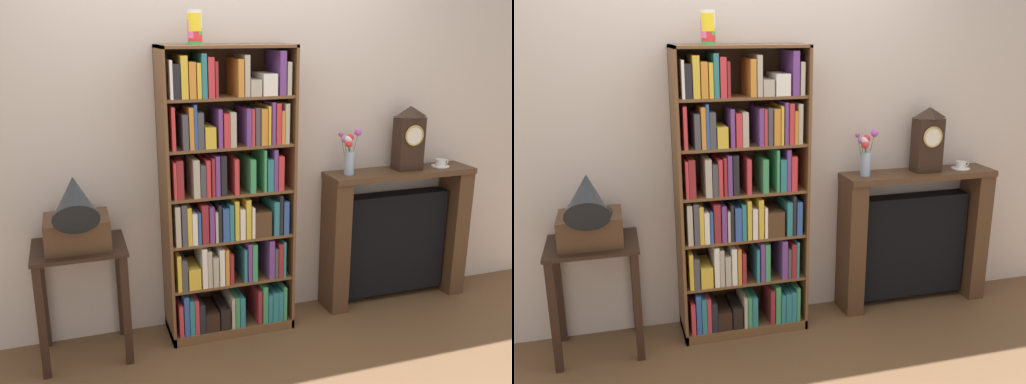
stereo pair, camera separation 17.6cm
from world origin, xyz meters
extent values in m
cube|color=brown|center=(0.00, 0.00, -0.01)|extent=(7.77, 6.40, 0.02)
cube|color=beige|center=(0.17, 0.28, 1.31)|extent=(4.77, 0.08, 2.62)
cube|color=brown|center=(-0.39, 0.08, 0.91)|extent=(0.02, 0.33, 1.82)
cube|color=brown|center=(0.39, 0.08, 0.91)|extent=(0.02, 0.33, 1.82)
cube|color=#4C311C|center=(0.00, 0.24, 0.91)|extent=(0.80, 0.01, 1.82)
cube|color=brown|center=(0.00, 0.08, 1.81)|extent=(0.80, 0.33, 0.02)
cube|color=brown|center=(0.00, 0.08, 0.03)|extent=(0.80, 0.33, 0.06)
cube|color=#C63338|center=(-0.35, 0.06, 0.16)|extent=(0.03, 0.26, 0.21)
cube|color=#2D519E|center=(-0.31, 0.06, 0.19)|extent=(0.03, 0.27, 0.26)
cube|color=teal|center=(-0.28, 0.07, 0.18)|extent=(0.03, 0.28, 0.23)
cube|color=#C63338|center=(-0.25, 0.04, 0.17)|extent=(0.03, 0.24, 0.23)
cube|color=black|center=(-0.21, 0.04, 0.16)|extent=(0.04, 0.22, 0.19)
cube|color=black|center=(-0.15, 0.05, 0.12)|extent=(0.09, 0.26, 0.12)
cube|color=black|center=(-0.06, 0.05, 0.13)|extent=(0.06, 0.25, 0.14)
cube|color=#B2A893|center=(-0.01, 0.06, 0.16)|extent=(0.02, 0.26, 0.21)
cube|color=#388E56|center=(0.02, 0.06, 0.16)|extent=(0.03, 0.26, 0.21)
cube|color=teal|center=(0.05, 0.07, 0.16)|extent=(0.03, 0.28, 0.20)
cube|color=maroon|center=(0.17, 0.05, 0.18)|extent=(0.03, 0.24, 0.23)
cube|color=#388E56|center=(0.20, 0.05, 0.19)|extent=(0.03, 0.25, 0.25)
cube|color=teal|center=(0.24, 0.06, 0.16)|extent=(0.03, 0.26, 0.19)
cube|color=teal|center=(0.27, 0.04, 0.16)|extent=(0.04, 0.22, 0.20)
cube|color=teal|center=(0.31, 0.06, 0.16)|extent=(0.03, 0.27, 0.20)
cube|color=#388E56|center=(0.34, 0.06, 0.18)|extent=(0.02, 0.27, 0.23)
cube|color=brown|center=(0.00, 0.08, 0.36)|extent=(0.76, 0.31, 0.02)
cube|color=gold|center=(-0.35, 0.06, 0.48)|extent=(0.02, 0.26, 0.23)
cube|color=#424247|center=(-0.31, 0.03, 0.46)|extent=(0.03, 0.22, 0.19)
cube|color=gold|center=(-0.25, 0.04, 0.43)|extent=(0.07, 0.23, 0.13)
cube|color=white|center=(-0.19, 0.05, 0.50)|extent=(0.03, 0.24, 0.26)
cube|color=#B2A893|center=(-0.16, 0.04, 0.49)|extent=(0.03, 0.22, 0.24)
cube|color=#B2A893|center=(-0.12, 0.06, 0.46)|extent=(0.04, 0.27, 0.19)
cube|color=white|center=(-0.08, 0.06, 0.49)|extent=(0.03, 0.26, 0.24)
cube|color=orange|center=(-0.05, 0.06, 0.48)|extent=(0.02, 0.26, 0.23)
cube|color=maroon|center=(-0.02, 0.04, 0.47)|extent=(0.02, 0.22, 0.20)
cube|color=teal|center=(0.07, 0.04, 0.48)|extent=(0.02, 0.22, 0.22)
cube|color=#663884|center=(0.10, 0.05, 0.49)|extent=(0.02, 0.25, 0.25)
cube|color=#388E56|center=(0.13, 0.04, 0.49)|extent=(0.03, 0.23, 0.25)
cube|color=#663884|center=(0.24, 0.07, 0.50)|extent=(0.04, 0.28, 0.26)
cube|color=#424247|center=(0.28, 0.05, 0.47)|extent=(0.02, 0.25, 0.20)
cube|color=maroon|center=(0.31, 0.05, 0.48)|extent=(0.03, 0.25, 0.23)
cube|color=teal|center=(0.33, 0.04, 0.49)|extent=(0.02, 0.22, 0.24)
cube|color=brown|center=(0.00, 0.08, 0.65)|extent=(0.76, 0.31, 0.02)
cube|color=#B2A893|center=(-0.34, 0.04, 0.78)|extent=(0.03, 0.22, 0.25)
cube|color=#424247|center=(-0.30, 0.05, 0.78)|extent=(0.03, 0.24, 0.25)
cube|color=gold|center=(-0.27, 0.05, 0.77)|extent=(0.03, 0.25, 0.23)
cube|color=white|center=(-0.24, 0.06, 0.75)|extent=(0.03, 0.26, 0.19)
cube|color=#2D519E|center=(-0.21, 0.05, 0.76)|extent=(0.02, 0.24, 0.20)
cube|color=maroon|center=(-0.18, 0.04, 0.78)|extent=(0.04, 0.23, 0.24)
cube|color=#663884|center=(-0.14, 0.06, 0.77)|extent=(0.03, 0.28, 0.23)
cube|color=#B2A893|center=(-0.11, 0.07, 0.75)|extent=(0.02, 0.28, 0.19)
cube|color=black|center=(-0.09, 0.04, 0.77)|extent=(0.02, 0.23, 0.23)
cube|color=#2D519E|center=(-0.05, 0.04, 0.76)|extent=(0.04, 0.24, 0.21)
cube|color=teal|center=(-0.02, 0.06, 0.77)|extent=(0.03, 0.27, 0.23)
cube|color=gold|center=(0.02, 0.05, 0.78)|extent=(0.03, 0.25, 0.25)
cube|color=white|center=(0.05, 0.04, 0.75)|extent=(0.03, 0.22, 0.19)
cube|color=gold|center=(0.09, 0.06, 0.78)|extent=(0.03, 0.27, 0.25)
cube|color=white|center=(0.12, 0.04, 0.76)|extent=(0.02, 0.22, 0.20)
cube|color=#472D1C|center=(0.19, 0.03, 0.74)|extent=(0.11, 0.21, 0.16)
cube|color=teal|center=(0.27, 0.06, 0.77)|extent=(0.03, 0.27, 0.22)
cube|color=black|center=(0.30, 0.04, 0.79)|extent=(0.02, 0.24, 0.26)
cube|color=#2D519E|center=(0.34, 0.04, 0.76)|extent=(0.03, 0.23, 0.21)
cube|color=brown|center=(0.00, 0.08, 0.94)|extent=(0.76, 0.31, 0.02)
cube|color=#C63338|center=(-0.35, 0.05, 1.06)|extent=(0.02, 0.25, 0.22)
cube|color=maroon|center=(-0.32, 0.06, 1.06)|extent=(0.04, 0.27, 0.23)
cube|color=#B2A893|center=(-0.22, 0.03, 1.06)|extent=(0.04, 0.22, 0.23)
cube|color=#424247|center=(-0.19, 0.05, 1.05)|extent=(0.03, 0.24, 0.20)
cube|color=#C63338|center=(-0.15, 0.04, 1.06)|extent=(0.02, 0.22, 0.22)
cube|color=maroon|center=(-0.12, 0.05, 1.06)|extent=(0.02, 0.26, 0.23)
cube|color=#663884|center=(-0.10, 0.04, 1.07)|extent=(0.03, 0.22, 0.24)
cube|color=black|center=(-0.06, 0.04, 1.07)|extent=(0.03, 0.22, 0.24)
cube|color=#C63338|center=(0.02, 0.06, 1.06)|extent=(0.03, 0.28, 0.22)
cube|color=#388E56|center=(0.12, 0.04, 1.05)|extent=(0.03, 0.22, 0.21)
cube|color=#388E56|center=(0.20, 0.05, 1.08)|extent=(0.02, 0.25, 0.26)
cube|color=teal|center=(0.23, 0.06, 1.05)|extent=(0.04, 0.27, 0.20)
cube|color=#663884|center=(0.27, 0.05, 1.08)|extent=(0.02, 0.24, 0.26)
cube|color=#C63338|center=(0.30, 0.04, 1.05)|extent=(0.04, 0.22, 0.21)
cube|color=brown|center=(0.00, 0.08, 1.23)|extent=(0.76, 0.31, 0.02)
cube|color=#C63338|center=(-0.35, 0.06, 1.36)|extent=(0.02, 0.27, 0.25)
cube|color=#424247|center=(-0.28, 0.05, 1.34)|extent=(0.03, 0.25, 0.20)
cube|color=orange|center=(-0.25, 0.04, 1.36)|extent=(0.03, 0.22, 0.24)
cube|color=#2D519E|center=(-0.22, 0.06, 1.36)|extent=(0.02, 0.27, 0.26)
cube|color=#424247|center=(-0.19, 0.05, 1.34)|extent=(0.04, 0.24, 0.21)
cube|color=gold|center=(-0.14, 0.03, 1.30)|extent=(0.06, 0.22, 0.12)
cube|color=#663884|center=(-0.08, 0.03, 1.35)|extent=(0.02, 0.22, 0.22)
cube|color=#C63338|center=(-0.04, 0.05, 1.34)|extent=(0.04, 0.25, 0.20)
cube|color=#B2A893|center=(0.00, 0.05, 1.34)|extent=(0.04, 0.25, 0.20)
cube|color=#663884|center=(0.10, 0.06, 1.35)|extent=(0.03, 0.26, 0.22)
cube|color=#C63338|center=(0.12, 0.04, 1.35)|extent=(0.02, 0.23, 0.22)
cube|color=#424247|center=(0.15, 0.04, 1.35)|extent=(0.03, 0.22, 0.22)
cube|color=orange|center=(0.19, 0.06, 1.34)|extent=(0.04, 0.26, 0.21)
cube|color=gold|center=(0.22, 0.06, 1.35)|extent=(0.02, 0.26, 0.23)
cube|color=#663884|center=(0.25, 0.06, 1.36)|extent=(0.02, 0.27, 0.25)
cube|color=#C63338|center=(0.28, 0.04, 1.36)|extent=(0.03, 0.23, 0.24)
cube|color=orange|center=(0.31, 0.05, 1.34)|extent=(0.02, 0.24, 0.20)
cube|color=#B2A893|center=(0.34, 0.05, 1.36)|extent=(0.03, 0.25, 0.24)
cube|color=brown|center=(0.00, 0.08, 1.52)|extent=(0.76, 0.31, 0.02)
cube|color=white|center=(-0.35, 0.06, 1.63)|extent=(0.02, 0.26, 0.21)
cube|color=black|center=(-0.32, 0.06, 1.62)|extent=(0.04, 0.27, 0.19)
cube|color=gold|center=(-0.28, 0.06, 1.64)|extent=(0.04, 0.27, 0.24)
cube|color=orange|center=(-0.23, 0.04, 1.63)|extent=(0.04, 0.22, 0.20)
cube|color=gold|center=(-0.19, 0.05, 1.62)|extent=(0.02, 0.25, 0.20)
cube|color=teal|center=(-0.16, 0.07, 1.65)|extent=(0.03, 0.28, 0.25)
cube|color=#C63338|center=(-0.12, 0.05, 1.64)|extent=(0.04, 0.25, 0.23)
cube|color=maroon|center=(-0.09, 0.07, 1.63)|extent=(0.02, 0.28, 0.20)
cube|color=orange|center=(0.05, 0.05, 1.63)|extent=(0.03, 0.25, 0.21)
cube|color=#B2A893|center=(0.09, 0.04, 1.64)|extent=(0.03, 0.24, 0.23)
cube|color=#B2A893|center=(0.14, 0.06, 1.57)|extent=(0.07, 0.26, 0.10)
cube|color=white|center=(0.23, 0.04, 1.59)|extent=(0.09, 0.22, 0.13)
cube|color=#663884|center=(0.30, 0.06, 1.65)|extent=(0.04, 0.27, 0.26)
cube|color=#B2A893|center=(0.34, 0.05, 1.62)|extent=(0.03, 0.25, 0.19)
cylinder|color=green|center=(-0.18, 0.07, 1.87)|extent=(0.08, 0.08, 0.10)
cylinder|color=red|center=(-0.18, 0.07, 1.88)|extent=(0.08, 0.08, 0.10)
cylinder|color=pink|center=(-0.18, 0.07, 1.90)|extent=(0.08, 0.08, 0.10)
cylinder|color=green|center=(-0.18, 0.07, 1.92)|extent=(0.08, 0.08, 0.10)
cylinder|color=yellow|center=(-0.18, 0.07, 1.94)|extent=(0.08, 0.08, 0.10)
cylinder|color=white|center=(-0.18, 0.07, 1.96)|extent=(0.08, 0.08, 0.10)
cube|color=black|center=(-0.91, 0.03, 0.69)|extent=(0.53, 0.42, 0.02)
cube|color=black|center=(-1.14, -0.15, 0.34)|extent=(0.04, 0.04, 0.68)
cube|color=black|center=(-0.68, -0.15, 0.34)|extent=(0.04, 0.04, 0.68)
cube|color=black|center=(-1.14, 0.21, 0.34)|extent=(0.04, 0.04, 0.68)
cube|color=black|center=(-0.68, 0.21, 0.34)|extent=(0.04, 0.04, 0.68)
cube|color=#472D1C|center=(-0.91, 0.03, 0.79)|extent=(0.36, 0.30, 0.18)
cylinder|color=black|center=(-0.91, 0.03, 0.88)|extent=(0.26, 0.26, 0.01)
cylinder|color=#1E2328|center=(-0.91, -0.02, 0.91)|extent=(0.03, 0.03, 0.06)
cone|color=#1E2328|center=(-0.91, -0.09, 1.02)|extent=(0.25, 0.39, 0.38)
cube|color=#472D1C|center=(1.25, 0.11, 0.94)|extent=(1.07, 0.26, 0.04)
cube|color=#472D1C|center=(0.77, 0.11, 0.46)|extent=(0.12, 0.24, 0.92)
cube|color=#472D1C|center=(1.73, 0.11, 0.46)|extent=(0.12, 0.24, 0.92)
cube|color=black|center=(1.25, 0.15, 0.42)|extent=(0.79, 0.13, 0.74)
cube|color=black|center=(1.30, 0.11, 1.15)|extent=(0.19, 0.12, 0.37)
pyramid|color=black|center=(1.30, 0.11, 1.37)|extent=(0.19, 0.12, 0.07)
cylinder|color=silver|center=(1.30, 0.05, 1.21)|extent=(0.13, 0.01, 0.13)
torus|color=#B79347|center=(1.30, 0.04, 1.21)|extent=(0.14, 0.01, 0.14)
cylinder|color=#99B2D1|center=(0.85, 0.11, 1.04)|extent=(0.07, 0.07, 0.16)
cylinder|color=#4C753D|center=(0.84, 0.12, 1.09)|extent=(0.05, 0.00, 0.22)
sphere|color=#B24CB7|center=(0.82, 0.12, 1.20)|extent=(0.04, 0.04, 0.04)
cylinder|color=#4C753D|center=(0.84, 0.09, 1.08)|extent=(0.03, 0.03, 0.20)
sphere|color=red|center=(0.83, 0.08, 1.18)|extent=(0.04, 0.04, 0.04)
cylinder|color=#4C753D|center=(0.87, 0.09, 1.12)|extent=(0.04, 0.04, 0.28)
sphere|color=#B24CB7|center=(0.89, 0.07, 1.26)|extent=(0.05, 0.05, 0.05)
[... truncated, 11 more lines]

